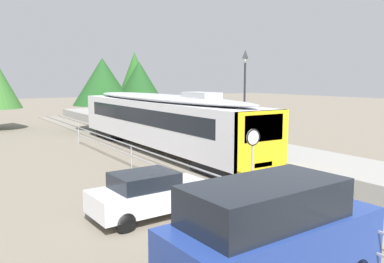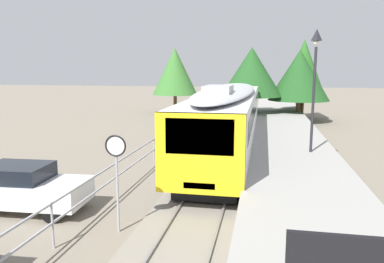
# 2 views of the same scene
# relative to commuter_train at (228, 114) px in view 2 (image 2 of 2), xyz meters

# --- Properties ---
(ground_plane) EXTENTS (160.00, 160.00, 0.00)m
(ground_plane) POSITION_rel_commuter_train_xyz_m (-3.00, -2.13, -2.14)
(ground_plane) COLOR slate
(track_rails) EXTENTS (3.20, 60.00, 0.14)m
(track_rails) POSITION_rel_commuter_train_xyz_m (0.00, -2.13, -2.11)
(track_rails) COLOR gray
(track_rails) RESTS_ON ground
(commuter_train) EXTENTS (2.82, 18.76, 3.74)m
(commuter_train) POSITION_rel_commuter_train_xyz_m (0.00, 0.00, 0.00)
(commuter_train) COLOR silver
(commuter_train) RESTS_ON track_rails
(station_platform) EXTENTS (3.90, 60.00, 0.90)m
(station_platform) POSITION_rel_commuter_train_xyz_m (3.25, -2.13, -1.69)
(station_platform) COLOR #999691
(station_platform) RESTS_ON ground
(platform_lamp_mid_platform) EXTENTS (0.34, 0.34, 5.35)m
(platform_lamp_mid_platform) POSITION_rel_commuter_train_xyz_m (4.02, -3.23, 2.48)
(platform_lamp_mid_platform) COLOR #232328
(platform_lamp_mid_platform) RESTS_ON station_platform
(speed_limit_sign) EXTENTS (0.61, 0.10, 2.81)m
(speed_limit_sign) POSITION_rel_commuter_train_xyz_m (-2.04, -10.89, -0.02)
(speed_limit_sign) COLOR #9EA0A5
(speed_limit_sign) RESTS_ON ground
(carpark_fence) EXTENTS (0.06, 36.06, 1.25)m
(carpark_fence) POSITION_rel_commuter_train_xyz_m (-3.30, -12.13, -1.24)
(carpark_fence) COLOR #9EA0A5
(carpark_fence) RESTS_ON ground
(parked_hatchback_white) EXTENTS (4.08, 1.95, 1.53)m
(parked_hatchback_white) POSITION_rel_commuter_train_xyz_m (-5.66, -9.94, -1.35)
(parked_hatchback_white) COLOR white
(parked_hatchback_white) RESTS_ON ground
(tree_behind_carpark) EXTENTS (5.23, 5.23, 6.38)m
(tree_behind_carpark) POSITION_rel_commuter_train_xyz_m (0.79, 12.02, 2.18)
(tree_behind_carpark) COLOR brown
(tree_behind_carpark) RESTS_ON ground
(tree_behind_station_far) EXTENTS (4.64, 4.64, 6.72)m
(tree_behind_station_far) POSITION_rel_commuter_train_xyz_m (-7.22, 17.70, 2.18)
(tree_behind_station_far) COLOR brown
(tree_behind_station_far) RESTS_ON ground
(tree_distant_left) EXTENTS (5.18, 5.18, 6.22)m
(tree_distant_left) POSITION_rel_commuter_train_xyz_m (4.80, 13.13, 1.91)
(tree_distant_left) COLOR brown
(tree_distant_left) RESTS_ON ground
(tree_distant_centre) EXTENTS (4.21, 4.21, 7.22)m
(tree_distant_centre) POSITION_rel_commuter_train_xyz_m (5.33, 15.28, 2.37)
(tree_distant_centre) COLOR brown
(tree_distant_centre) RESTS_ON ground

